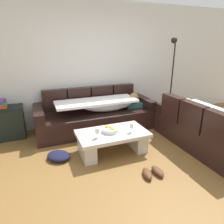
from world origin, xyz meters
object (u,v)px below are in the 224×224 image
object	(u,v)px
couch_near_window	(206,130)
crumpled_garment	(59,156)
couch_along_wall	(98,115)
pair_of_shoes	(152,172)
open_magazine	(129,127)
fruit_bowl	(110,130)
book_stack_on_cabinet	(2,104)
wine_glass_near_left	(97,131)
wine_glass_near_right	(131,126)
floor_lamp	(172,74)
coffee_table	(112,139)
side_cabinet	(5,123)

from	to	relation	value
couch_near_window	crumpled_garment	distance (m)	2.63
couch_along_wall	pair_of_shoes	bearing A→B (deg)	-83.42
open_magazine	crumpled_garment	bearing A→B (deg)	161.37
fruit_bowl	book_stack_on_cabinet	bearing A→B (deg)	143.53
wine_glass_near_left	pair_of_shoes	size ratio (longest dim) A/B	0.52
wine_glass_near_right	floor_lamp	bearing A→B (deg)	36.24
book_stack_on_cabinet	crumpled_garment	xyz separation A→B (m)	(0.86, -1.19, -0.66)
floor_lamp	couch_along_wall	bearing A→B (deg)	-178.35
coffee_table	book_stack_on_cabinet	xyz separation A→B (m)	(-1.77, 1.30, 0.48)
couch_along_wall	pair_of_shoes	size ratio (longest dim) A/B	7.82
fruit_bowl	side_cabinet	distance (m)	2.16
open_magazine	book_stack_on_cabinet	size ratio (longest dim) A/B	1.22
couch_along_wall	side_cabinet	world-z (taller)	couch_along_wall
side_cabinet	pair_of_shoes	world-z (taller)	side_cabinet
couch_along_wall	wine_glass_near_left	bearing A→B (deg)	-107.73
side_cabinet	couch_along_wall	bearing A→B (deg)	-6.93
coffee_table	fruit_bowl	size ratio (longest dim) A/B	4.29
wine_glass_near_right	pair_of_shoes	size ratio (longest dim) A/B	0.52
pair_of_shoes	couch_near_window	bearing A→B (deg)	16.20
crumpled_garment	couch_near_window	bearing A→B (deg)	-12.13
pair_of_shoes	open_magazine	bearing A→B (deg)	87.04
coffee_table	crumpled_garment	distance (m)	0.94
fruit_bowl	floor_lamp	world-z (taller)	floor_lamp
floor_lamp	open_magazine	bearing A→B (deg)	-147.49
coffee_table	crumpled_garment	world-z (taller)	coffee_table
coffee_table	floor_lamp	bearing A→B (deg)	29.32
pair_of_shoes	floor_lamp	bearing A→B (deg)	48.85
couch_along_wall	crumpled_garment	bearing A→B (deg)	-135.69
floor_lamp	pair_of_shoes	world-z (taller)	floor_lamp
coffee_table	wine_glass_near_left	xyz separation A→B (m)	(-0.30, -0.11, 0.26)
open_magazine	pair_of_shoes	bearing A→B (deg)	-109.67
couch_along_wall	wine_glass_near_left	world-z (taller)	couch_along_wall
coffee_table	wine_glass_near_left	world-z (taller)	wine_glass_near_left
fruit_bowl	pair_of_shoes	world-z (taller)	fruit_bowl
wine_glass_near_left	pair_of_shoes	world-z (taller)	wine_glass_near_left
couch_near_window	wine_glass_near_right	xyz separation A→B (m)	(-1.35, 0.31, 0.16)
couch_near_window	open_magazine	size ratio (longest dim) A/B	7.07
book_stack_on_cabinet	couch_near_window	bearing A→B (deg)	-27.08
wine_glass_near_right	coffee_table	bearing A→B (deg)	156.47
open_magazine	floor_lamp	world-z (taller)	floor_lamp
couch_near_window	pair_of_shoes	world-z (taller)	couch_near_window
pair_of_shoes	book_stack_on_cabinet	bearing A→B (deg)	134.03
coffee_table	open_magazine	size ratio (longest dim) A/B	4.29
wine_glass_near_left	coffee_table	bearing A→B (deg)	20.66
book_stack_on_cabinet	side_cabinet	bearing A→B (deg)	-111.68
fruit_bowl	crumpled_garment	xyz separation A→B (m)	(-0.88, 0.09, -0.36)
wine_glass_near_left	book_stack_on_cabinet	distance (m)	2.05
pair_of_shoes	crumpled_garment	world-z (taller)	crumpled_garment
couch_along_wall	open_magazine	xyz separation A→B (m)	(0.27, -1.01, 0.06)
couch_along_wall	book_stack_on_cabinet	world-z (taller)	couch_along_wall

